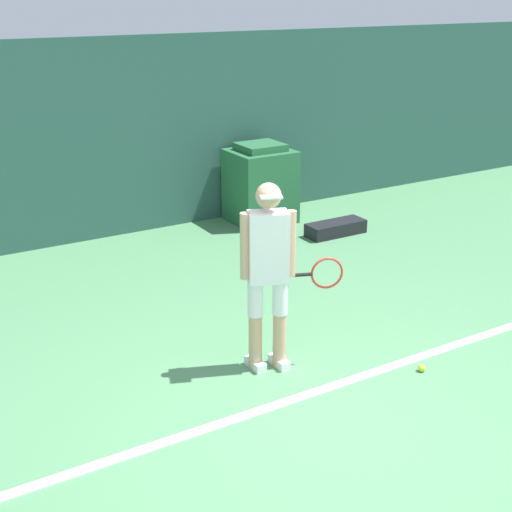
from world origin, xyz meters
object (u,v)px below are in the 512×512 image
tennis_player (269,268)px  tennis_ball (422,368)px  covered_chair (260,184)px  equipment_bag (336,228)px

tennis_player → tennis_ball: size_ratio=25.31×
covered_chair → equipment_bag: (0.57, -1.09, -0.46)m
covered_chair → tennis_player: bearing=-120.3°
tennis_ball → covered_chair: size_ratio=0.06×
tennis_ball → equipment_bag: 3.79m
tennis_ball → covered_chair: bearing=76.9°
covered_chair → tennis_ball: bearing=-103.1°
tennis_ball → equipment_bag: equipment_bag is taller
equipment_bag → tennis_player: bearing=-136.0°
tennis_player → covered_chair: tennis_player is taller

